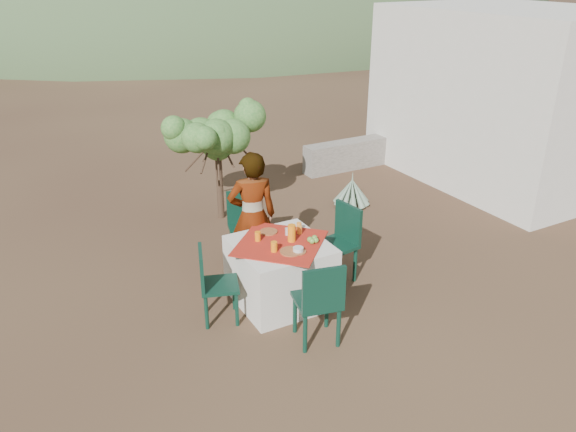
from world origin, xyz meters
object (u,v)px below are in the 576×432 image
Objects in this scene: chair_left at (212,282)px; table at (280,272)px; chair_right at (340,239)px; chair_far at (245,223)px; shrub_tree at (219,139)px; person at (252,216)px; guesthouse at (510,95)px; juice_pitcher at (292,233)px; chair_near at (320,300)px; agave at (352,192)px.

table is at bearing -71.22° from chair_left.
chair_right reaches higher than table.
chair_far is 0.59× the size of shrub_tree.
person is 5.94m from guesthouse.
chair_right is at bearing 9.34° from juice_pitcher.
chair_near is 1.65m from person.
agave is (3.24, 1.99, -0.27)m from chair_left.
chair_left is 6.94m from guesthouse.
chair_left is at bearing -114.51° from shrub_tree.
chair_far is at bearing -159.90° from agave.
chair_near is at bearing 103.29° from person.
chair_left is 4.37× the size of juice_pitcher.
chair_left is 1.05m from juice_pitcher.
table is 0.81× the size of shrub_tree.
shrub_tree is 7.87× the size of juice_pitcher.
table is 0.85m from chair_left.
chair_far is 4.68× the size of juice_pitcher.
juice_pitcher is at bearing -138.23° from agave.
table is at bearing 168.92° from juice_pitcher.
chair_left is (-0.85, -0.01, 0.11)m from table.
juice_pitcher is (-2.25, -2.01, 0.64)m from agave.
table is at bearing -80.25° from chair_near.
chair_left is (-0.92, -1.14, -0.03)m from chair_far.
agave is (2.05, -0.62, -1.04)m from shrub_tree.
person is at bearing 92.46° from table.
guesthouse is 20.69× the size of juice_pitcher.
shrub_tree reaches higher than chair_right.
agave is at bearing -137.62° from person.
chair_right is 1.50× the size of agave.
chair_right is 5.27m from guesthouse.
table is at bearing -97.49° from shrub_tree.
chair_near is 0.23× the size of guesthouse.
chair_near is 4.79× the size of juice_pitcher.
juice_pitcher is at bearing 117.02° from person.
shrub_tree reaches higher than juice_pitcher.
chair_far is at bearing 86.40° from table.
chair_left is 1.75m from chair_right.
person is at bearing -167.72° from guesthouse.
chair_near is at bearing -96.28° from shrub_tree.
shrub_tree reaches higher than chair_far.
juice_pitcher is (-5.61, -1.96, -0.64)m from guesthouse.
chair_left reaches higher than agave.
table is 0.92m from chair_right.
agave is (2.39, 1.99, -0.16)m from table.
shrub_tree reaches higher than table.
chair_far is 0.57× the size of person.
juice_pitcher is at bearing -88.55° from chair_near.
person is 2.01m from shrub_tree.
juice_pitcher is at bearing -160.71° from guesthouse.
chair_right is at bearing 161.93° from person.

